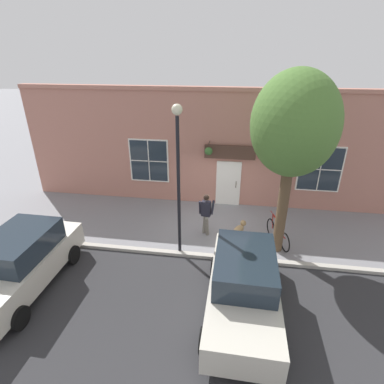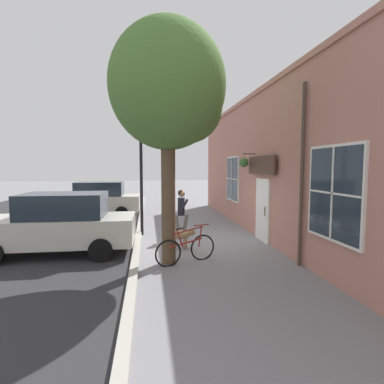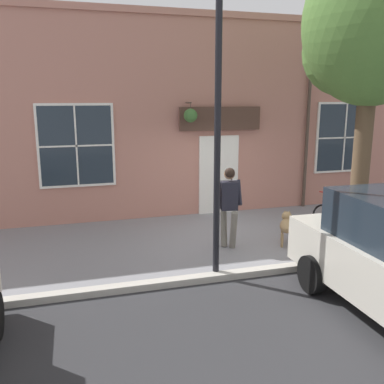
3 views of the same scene
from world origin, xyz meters
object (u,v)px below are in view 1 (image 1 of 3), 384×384
at_px(dog_on_leash, 239,229).
at_px(street_tree_by_curb, 292,128).
at_px(pedestrian_walking, 206,211).
at_px(street_lamp, 178,164).
at_px(parked_car_nearest_curb, 20,262).
at_px(leaning_bicycle, 278,233).
at_px(parked_car_mid_block, 244,285).

relative_size(dog_on_leash, street_tree_by_curb, 0.15).
height_order(pedestrian_walking, street_tree_by_curb, street_tree_by_curb).
bearing_deg(pedestrian_walking, dog_on_leash, 84.07).
xyz_separation_m(street_tree_by_curb, street_lamp, (0.85, -3.38, -1.04)).
relative_size(pedestrian_walking, parked_car_nearest_curb, 0.39).
bearing_deg(pedestrian_walking, leaning_bicycle, 86.14).
bearing_deg(dog_on_leash, leaning_bicycle, 88.04).
height_order(pedestrian_walking, parked_car_nearest_curb, parked_car_nearest_curb).
distance_m(pedestrian_walking, parked_car_mid_block, 3.91).
distance_m(street_tree_by_curb, leaning_bicycle, 4.01).
height_order(pedestrian_walking, dog_on_leash, pedestrian_walking).
bearing_deg(dog_on_leash, street_lamp, -58.83).
bearing_deg(dog_on_leash, street_tree_by_curb, 73.33).
bearing_deg(leaning_bicycle, parked_car_mid_block, -20.77).
distance_m(street_tree_by_curb, parked_car_nearest_curb, 9.03).
bearing_deg(leaning_bicycle, street_lamp, -70.97).
height_order(dog_on_leash, parked_car_nearest_curb, parked_car_nearest_curb).
bearing_deg(parked_car_nearest_curb, leaning_bicycle, 114.04).
distance_m(pedestrian_walking, leaning_bicycle, 2.78).
relative_size(dog_on_leash, parked_car_mid_block, 0.22).
height_order(leaning_bicycle, street_lamp, street_lamp).
bearing_deg(pedestrian_walking, street_lamp, -29.16).
height_order(parked_car_nearest_curb, parked_car_mid_block, same).
bearing_deg(parked_car_mid_block, leaning_bicycle, 159.23).
height_order(street_tree_by_curb, parked_car_nearest_curb, street_tree_by_curb).
xyz_separation_m(leaning_bicycle, parked_car_mid_block, (3.48, -1.32, 0.50)).
height_order(pedestrian_walking, parked_car_mid_block, parked_car_mid_block).
xyz_separation_m(pedestrian_walking, leaning_bicycle, (0.18, 2.70, -0.65)).
relative_size(pedestrian_walking, parked_car_mid_block, 0.39).
xyz_separation_m(pedestrian_walking, street_tree_by_curb, (0.53, 2.61, 3.35)).
bearing_deg(street_tree_by_curb, street_lamp, -75.94).
distance_m(leaning_bicycle, parked_car_mid_block, 3.75).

